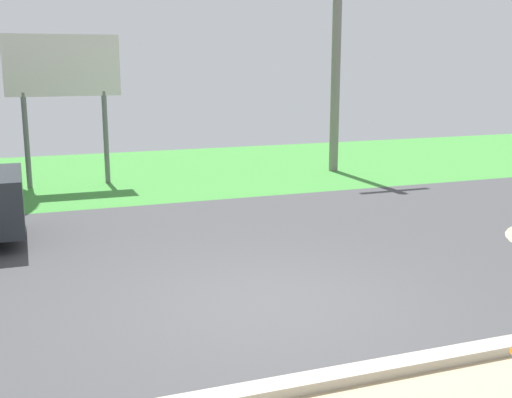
# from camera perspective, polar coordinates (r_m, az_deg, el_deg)

# --- Properties ---
(ground_plane) EXTENTS (40.00, 22.00, 0.20)m
(ground_plane) POSITION_cam_1_polar(r_m,az_deg,el_deg) (10.56, -4.41, -4.06)
(ground_plane) COLOR #424244
(utility_pole) EXTENTS (1.80, 0.24, 6.46)m
(utility_pole) POSITION_cam_1_polar(r_m,az_deg,el_deg) (17.18, 7.18, 13.78)
(utility_pole) COLOR gray
(utility_pole) RESTS_ON ground_plane
(roadside_billboard) EXTENTS (2.60, 0.12, 3.50)m
(roadside_billboard) POSITION_cam_1_polar(r_m,az_deg,el_deg) (15.66, -16.81, 10.40)
(roadside_billboard) COLOR slate
(roadside_billboard) RESTS_ON ground_plane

